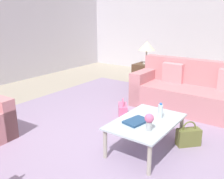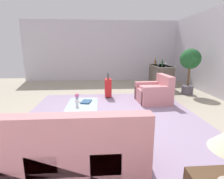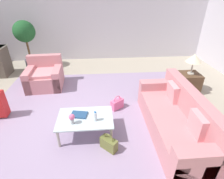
% 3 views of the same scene
% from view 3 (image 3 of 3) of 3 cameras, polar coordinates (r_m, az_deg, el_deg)
% --- Properties ---
extents(ground_plane, '(12.00, 12.00, 0.00)m').
position_cam_3_polar(ground_plane, '(4.13, -13.57, -9.26)').
color(ground_plane, '#A89E89').
extents(wall_back, '(10.24, 0.12, 3.10)m').
position_cam_3_polar(wall_back, '(7.34, -10.79, 21.43)').
color(wall_back, silver).
rests_on(wall_back, ground).
extents(area_rug, '(5.20, 4.40, 0.01)m').
position_cam_3_polar(area_rug, '(4.22, -5.11, -7.33)').
color(area_rug, '#9984A3').
rests_on(area_rug, ground).
extents(couch, '(0.85, 2.31, 0.92)m').
position_cam_3_polar(couch, '(3.71, 20.41, -9.26)').
color(couch, '#C67F84').
rests_on(couch, ground).
extents(armchair, '(1.03, 1.01, 0.87)m').
position_cam_3_polar(armchair, '(5.58, -20.95, 3.93)').
color(armchair, '#C67F84').
rests_on(armchair, ground).
extents(coffee_table, '(1.06, 0.71, 0.41)m').
position_cam_3_polar(coffee_table, '(3.46, -8.71, -9.66)').
color(coffee_table, silver).
rests_on(coffee_table, ground).
extents(water_bottle, '(0.06, 0.06, 0.20)m').
position_cam_3_polar(water_bottle, '(3.29, -5.47, -8.74)').
color(water_bottle, silver).
rests_on(water_bottle, coffee_table).
extents(coffee_table_book, '(0.35, 0.27, 0.03)m').
position_cam_3_polar(coffee_table_book, '(3.50, -10.69, -8.08)').
color(coffee_table_book, navy).
rests_on(coffee_table_book, coffee_table).
extents(flower_vase, '(0.11, 0.11, 0.21)m').
position_cam_3_polar(flower_vase, '(3.27, -12.97, -9.07)').
color(flower_vase, '#B2B7BC').
rests_on(flower_vase, coffee_table).
extents(side_table, '(0.53, 0.53, 0.55)m').
position_cam_3_polar(side_table, '(5.37, 23.69, 2.07)').
color(side_table, '#513823').
rests_on(side_table, ground).
extents(table_lamp, '(0.42, 0.42, 0.56)m').
position_cam_3_polar(table_lamp, '(5.11, 25.29, 9.16)').
color(table_lamp, '#ADA899').
rests_on(table_lamp, side_table).
extents(handbag_pink, '(0.34, 0.30, 0.36)m').
position_cam_3_polar(handbag_pink, '(4.27, 1.67, -4.71)').
color(handbag_pink, pink).
rests_on(handbag_pink, ground).
extents(handbag_olive, '(0.33, 0.32, 0.36)m').
position_cam_3_polar(handbag_olive, '(3.29, -1.04, -17.25)').
color(handbag_olive, olive).
rests_on(handbag_olive, ground).
extents(potted_ficus, '(0.72, 0.72, 1.68)m').
position_cam_3_polar(potted_ficus, '(6.99, -26.49, 15.41)').
color(potted_ficus, '#514C56').
rests_on(potted_ficus, ground).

